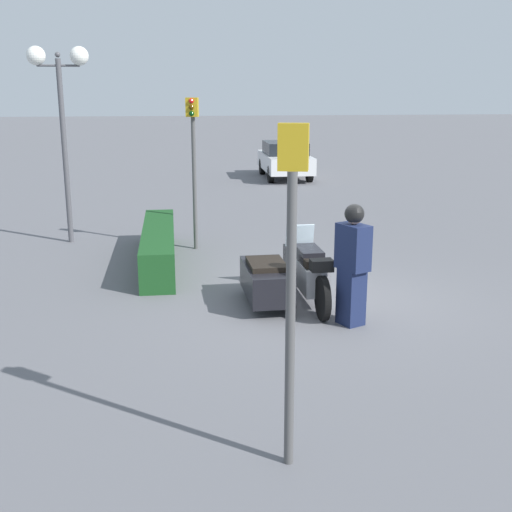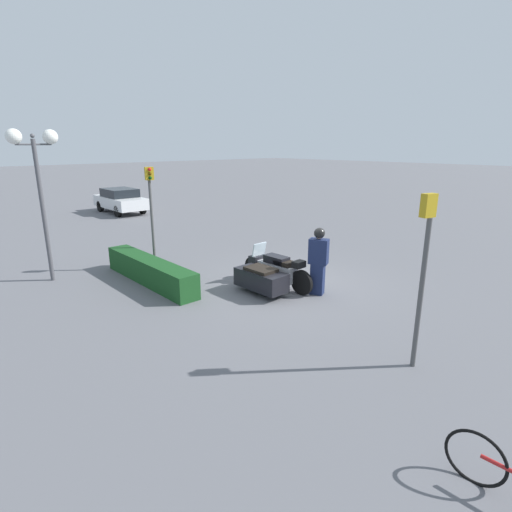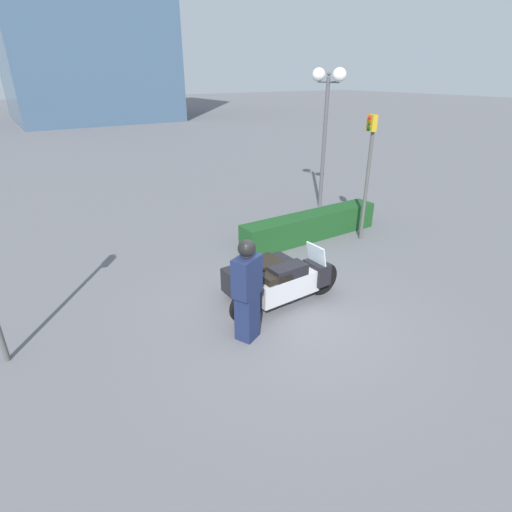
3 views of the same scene
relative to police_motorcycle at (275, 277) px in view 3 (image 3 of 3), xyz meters
name	(u,v)px [view 3 (image 3 of 3)]	position (x,y,z in m)	size (l,w,h in m)	color
ground_plane	(285,316)	(-0.24, -0.66, -0.47)	(160.00, 160.00, 0.00)	slate
police_motorcycle	(275,277)	(0.00, 0.00, 0.00)	(2.60, 1.34, 1.17)	black
officer_rider	(247,288)	(-1.19, -0.83, 0.51)	(0.59, 0.49, 1.85)	#192347
hedge_bush_curbside	(311,226)	(2.75, 2.11, -0.11)	(4.32, 0.63, 0.73)	#19471E
twin_lamp_post	(327,96)	(4.96, 4.19, 3.10)	(0.41, 1.33, 4.39)	#4C4C51
traffic_light_near	(368,160)	(3.88, 1.32, 1.71)	(0.22, 0.29, 3.30)	#4C4C4C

